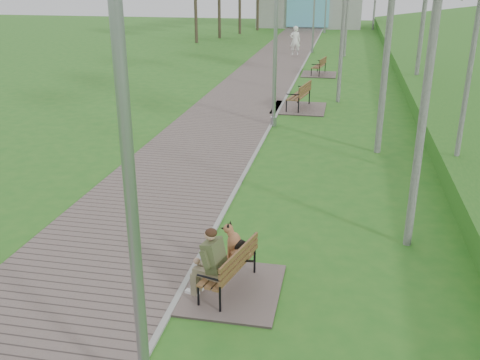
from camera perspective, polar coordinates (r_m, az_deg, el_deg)
The scene contains 11 objects.
walkway at distance 27.02m, azimuth 2.05°, elevation 10.53°, with size 3.50×67.00×0.04m, color #73625D.
kerb at distance 26.80m, azimuth 5.81°, elevation 10.36°, with size 0.10×67.00×0.05m, color #999993.
building_north at distance 55.91m, azimuth 7.48°, elevation 17.94°, with size 10.00×5.20×4.00m.
bench_main at distance 9.02m, azimuth -1.67°, elevation -9.56°, with size 1.68×1.87×1.47m.
bench_second at distance 21.42m, azimuth 6.23°, elevation 8.18°, with size 2.06×2.29×1.26m.
bench_third at distance 29.03m, azimuth 8.36°, elevation 11.44°, with size 1.79×1.99×1.10m.
lamp_post_near at distance 5.66m, azimuth -11.45°, elevation -3.26°, with size 0.22×0.22×5.82m.
lamp_post_second at distance 18.42m, azimuth 3.77°, elevation 13.56°, with size 0.21×0.21×5.53m.
lamp_post_third at distance 37.16m, azimuth 7.87°, elevation 16.95°, with size 0.20×0.20×5.09m.
lamp_post_far at distance 50.02m, azimuth 9.17°, elevation 18.08°, with size 0.21×0.21×5.36m.
pedestrian_near at distance 35.84m, azimuth 5.90°, elevation 14.56°, with size 0.68×0.45×1.87m, color white.
Camera 1 is at (2.47, -4.71, 5.02)m, focal length 40.00 mm.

